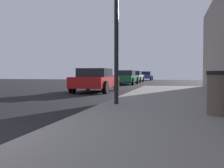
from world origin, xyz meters
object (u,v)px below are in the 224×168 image
at_px(trash_bin, 223,93).
at_px(car_red, 96,80).
at_px(car_blue, 145,76).
at_px(car_white, 134,76).
at_px(car_green, 126,77).

xyz_separation_m(trash_bin, car_red, (-5.16, 8.30, 0.04)).
bearing_deg(trash_bin, car_red, 121.89).
relative_size(trash_bin, car_blue, 0.23).
bearing_deg(car_blue, trash_bin, -81.30).
bearing_deg(car_red, car_blue, 89.89).
height_order(trash_bin, car_blue, car_blue).
relative_size(car_white, car_blue, 1.10).
bearing_deg(car_white, car_red, -88.95).
height_order(car_red, car_blue, same).
xyz_separation_m(car_white, car_blue, (0.35, 8.76, -0.00)).
distance_m(car_green, car_blue, 15.17).
xyz_separation_m(car_green, car_blue, (0.15, 15.17, -0.00)).
xyz_separation_m(car_green, car_white, (-0.20, 6.41, 0.00)).
bearing_deg(car_blue, car_white, -92.27).
height_order(car_green, car_blue, same).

